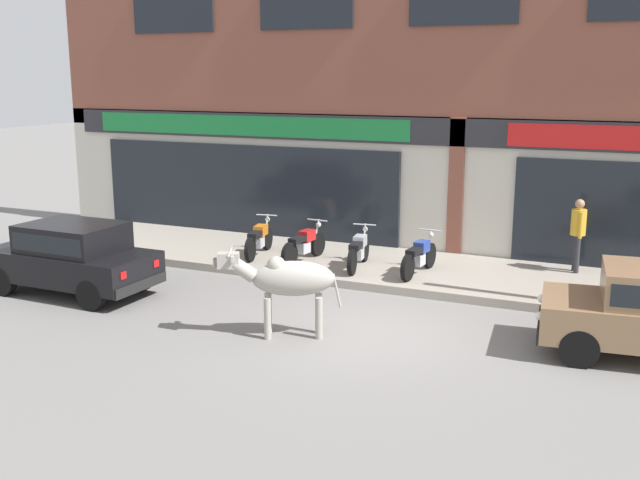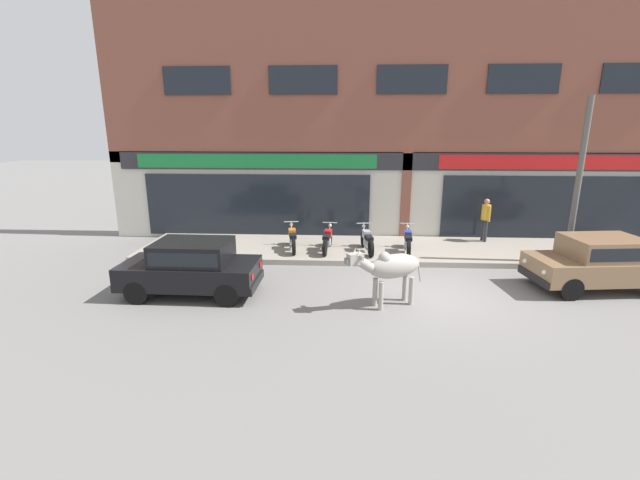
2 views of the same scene
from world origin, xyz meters
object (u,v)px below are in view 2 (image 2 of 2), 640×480
at_px(motorcycle_2, 367,241).
at_px(motorcycle_3, 408,241).
at_px(motorcycle_1, 327,240).
at_px(pedestrian, 486,215).
at_px(cow, 391,267).
at_px(utility_pole, 578,182).
at_px(car_1, 192,265).
at_px(motorcycle_0, 292,239).
at_px(car_0, 599,261).

distance_m(motorcycle_2, motorcycle_3, 1.38).
bearing_deg(motorcycle_1, pedestrian, 15.23).
bearing_deg(cow, motorcycle_3, 76.09).
relative_size(cow, motorcycle_3, 1.09).
height_order(motorcycle_1, motorcycle_3, same).
bearing_deg(utility_pole, car_1, -165.39).
xyz_separation_m(motorcycle_0, motorcycle_2, (2.57, -0.11, 0.00)).
xyz_separation_m(cow, motorcycle_1, (-1.69, 4.20, -0.44)).
bearing_deg(motorcycle_1, car_0, -20.24).
distance_m(car_1, motorcycle_1, 5.07).
xyz_separation_m(motorcycle_1, utility_pole, (7.61, -0.85, 2.13)).
bearing_deg(pedestrian, motorcycle_3, -152.59).
distance_m(cow, motorcycle_3, 4.35).
relative_size(cow, motorcycle_1, 1.09).
bearing_deg(pedestrian, motorcycle_1, -164.77).
height_order(motorcycle_1, motorcycle_2, same).
height_order(car_0, utility_pole, utility_pole).
xyz_separation_m(car_1, pedestrian, (9.21, 5.30, 0.35)).
bearing_deg(motorcycle_2, cow, -85.31).
bearing_deg(motorcycle_0, cow, -55.77).
distance_m(cow, utility_pole, 7.00).
bearing_deg(utility_pole, motorcycle_0, 173.98).
bearing_deg(car_0, motorcycle_3, 149.88).
distance_m(car_1, pedestrian, 10.63).
xyz_separation_m(motorcycle_0, utility_pole, (8.83, -0.93, 2.13)).
distance_m(cow, motorcycle_0, 5.19).
height_order(car_0, motorcycle_3, car_0).
height_order(car_1, utility_pole, utility_pole).
distance_m(car_1, utility_pole, 11.56).
distance_m(cow, motorcycle_2, 4.21).
relative_size(car_1, motorcycle_0, 2.02).
bearing_deg(motorcycle_1, utility_pole, -6.40).
bearing_deg(motorcycle_2, car_0, -23.98).
distance_m(cow, car_0, 5.96).
bearing_deg(car_0, car_1, -174.88).
bearing_deg(car_0, pedestrian, 111.37).
relative_size(motorcycle_2, pedestrian, 1.13).
distance_m(motorcycle_1, motorcycle_3, 2.73).
xyz_separation_m(car_0, motorcycle_0, (-8.69, 2.83, -0.25)).
bearing_deg(utility_pole, car_0, -94.17).
relative_size(car_0, utility_pole, 0.74).
xyz_separation_m(car_1, motorcycle_2, (4.78, 3.70, -0.25)).
height_order(motorcycle_2, motorcycle_3, same).
bearing_deg(cow, utility_pole, 29.52).
bearing_deg(car_0, motorcycle_0, 161.95).
bearing_deg(motorcycle_1, motorcycle_3, -0.13).
distance_m(motorcycle_0, pedestrian, 7.18).
xyz_separation_m(cow, motorcycle_2, (-0.34, 4.17, -0.44)).
bearing_deg(motorcycle_2, motorcycle_0, 177.57).
height_order(motorcycle_1, utility_pole, utility_pole).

